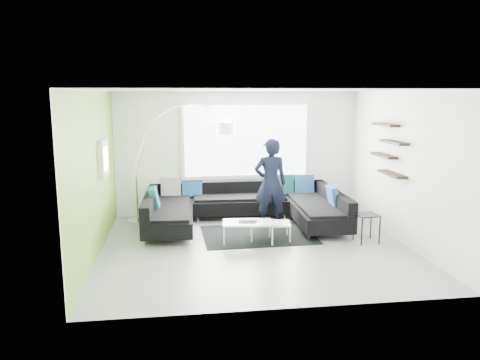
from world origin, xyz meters
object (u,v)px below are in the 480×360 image
at_px(sectional_sofa, 244,208).
at_px(person, 270,183).
at_px(side_table, 366,228).
at_px(arc_lamp, 135,164).
at_px(laptop, 248,222).
at_px(coffee_table, 259,231).

height_order(sectional_sofa, person, person).
bearing_deg(side_table, arc_lamp, 155.49).
height_order(person, laptop, person).
height_order(sectional_sofa, coffee_table, sectional_sofa).
bearing_deg(person, arc_lamp, -15.69).
bearing_deg(laptop, person, 62.56).
xyz_separation_m(arc_lamp, laptop, (2.15, -1.75, -0.86)).
bearing_deg(side_table, coffee_table, 169.82).
bearing_deg(person, coffee_table, 65.52).
bearing_deg(sectional_sofa, side_table, -31.02).
relative_size(arc_lamp, side_table, 4.72).
bearing_deg(sectional_sofa, person, -12.15).
xyz_separation_m(sectional_sofa, coffee_table, (0.15, -1.01, -0.19)).
xyz_separation_m(sectional_sofa, side_table, (2.12, -1.37, -0.11)).
relative_size(coffee_table, person, 0.64).
height_order(arc_lamp, person, arc_lamp).
relative_size(sectional_sofa, coffee_table, 3.44).
relative_size(arc_lamp, laptop, 7.11).
bearing_deg(coffee_table, person, 72.04).
xyz_separation_m(sectional_sofa, person, (0.54, -0.13, 0.54)).
height_order(side_table, person, person).
xyz_separation_m(side_table, laptop, (-2.20, 0.23, 0.14)).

